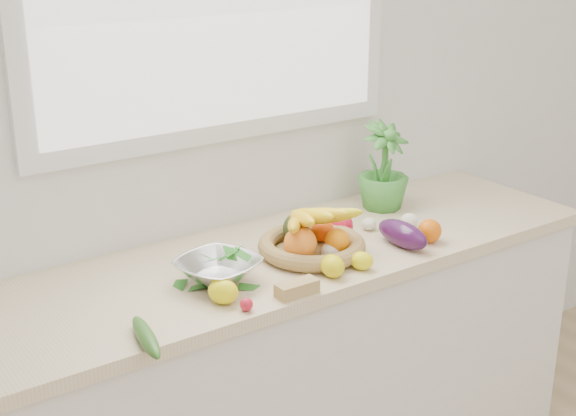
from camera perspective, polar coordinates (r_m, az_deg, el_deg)
back_wall at (r=2.57m, az=-5.08°, el=8.09°), size 4.50×0.02×2.70m
counter_cabinet at (r=2.68m, az=-1.15°, el=-12.68°), size 2.20×0.58×0.86m
countertop at (r=2.46m, az=-1.22°, el=-3.82°), size 2.24×0.62×0.04m
orange_loose at (r=2.58m, az=10.04°, el=-1.62°), size 0.08×0.08×0.08m
lemon_a at (r=2.15m, az=-4.64°, el=-5.95°), size 0.10×0.11×0.07m
lemon_b at (r=2.31m, az=3.18°, el=-4.14°), size 0.08×0.09×0.07m
lemon_c at (r=2.36m, az=5.27°, el=-3.76°), size 0.09×0.09×0.05m
apple at (r=2.59m, az=3.78°, el=-1.25°), size 0.10×0.10×0.08m
ginger at (r=2.20m, az=0.64°, el=-5.74°), size 0.12×0.05×0.04m
garlic_a at (r=2.66m, az=5.77°, el=-1.14°), size 0.06×0.06×0.04m
garlic_b at (r=2.70m, az=8.61°, el=-0.90°), size 0.08×0.08×0.05m
garlic_c at (r=2.43m, az=3.02°, el=-3.06°), size 0.06×0.06×0.05m
eggplant at (r=2.53m, az=8.14°, el=-1.86°), size 0.08×0.21×0.08m
cucumber at (r=1.99m, az=-10.07°, el=-9.01°), size 0.08×0.23×0.04m
radish at (r=2.12m, az=-2.98°, el=-6.87°), size 0.05×0.05×0.04m
potted_herb at (r=2.83m, az=6.80°, el=2.87°), size 0.20×0.20×0.32m
fruit_basket at (r=2.44m, az=1.65°, el=-2.26°), size 0.33×0.33×0.18m
colander_with_spinach at (r=2.26m, az=-5.00°, el=-3.97°), size 0.28×0.28×0.12m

